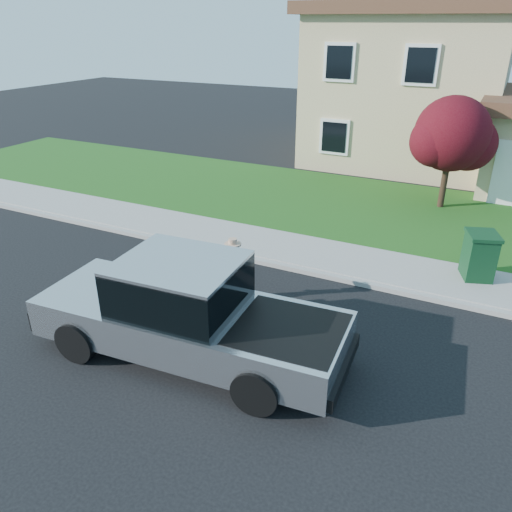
{
  "coord_description": "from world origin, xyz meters",
  "views": [
    {
      "loc": [
        4.35,
        -8.34,
        6.13
      ],
      "look_at": [
        -0.28,
        0.99,
        1.2
      ],
      "focal_mm": 35.0,
      "sensor_mm": 36.0,
      "label": 1
    }
  ],
  "objects": [
    {
      "name": "pickup_truck",
      "position": [
        -0.53,
        -1.49,
        0.97
      ],
      "size": [
        6.44,
        2.61,
        2.07
      ],
      "rotation": [
        0.0,
        0.0,
        0.07
      ],
      "color": "black",
      "rests_on": "ground"
    },
    {
      "name": "lawn",
      "position": [
        1.0,
        8.5,
        0.05
      ],
      "size": [
        40.0,
        7.0,
        0.1
      ],
      "primitive_type": "cube",
      "color": "#1B4012",
      "rests_on": "ground"
    },
    {
      "name": "sidewalk",
      "position": [
        1.0,
        4.0,
        0.07
      ],
      "size": [
        40.0,
        2.0,
        0.15
      ],
      "primitive_type": "cube",
      "color": "gray",
      "rests_on": "ground"
    },
    {
      "name": "ornamental_tree",
      "position": [
        2.8,
        9.75,
        2.55
      ],
      "size": [
        2.79,
        2.52,
        3.84
      ],
      "color": "black",
      "rests_on": "lawn"
    },
    {
      "name": "house",
      "position": [
        1.31,
        16.38,
        3.17
      ],
      "size": [
        14.0,
        11.3,
        6.85
      ],
      "color": "tan",
      "rests_on": "ground"
    },
    {
      "name": "ground",
      "position": [
        0.0,
        0.0,
        0.0
      ],
      "size": [
        80.0,
        80.0,
        0.0
      ],
      "primitive_type": "plane",
      "color": "black",
      "rests_on": "ground"
    },
    {
      "name": "trash_bin",
      "position": [
        4.35,
        4.37,
        0.76
      ],
      "size": [
        0.98,
        1.05,
        1.21
      ],
      "rotation": [
        0.0,
        0.0,
        0.33
      ],
      "color": "#0D3218",
      "rests_on": "sidewalk"
    },
    {
      "name": "woman",
      "position": [
        -0.78,
        0.8,
        0.76
      ],
      "size": [
        0.58,
        0.43,
        1.61
      ],
      "rotation": [
        0.0,
        0.0,
        3.29
      ],
      "color": "tan",
      "rests_on": "ground"
    },
    {
      "name": "curb",
      "position": [
        1.0,
        2.9,
        0.06
      ],
      "size": [
        40.0,
        0.2,
        0.12
      ],
      "primitive_type": "cube",
      "color": "gray",
      "rests_on": "ground"
    }
  ]
}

